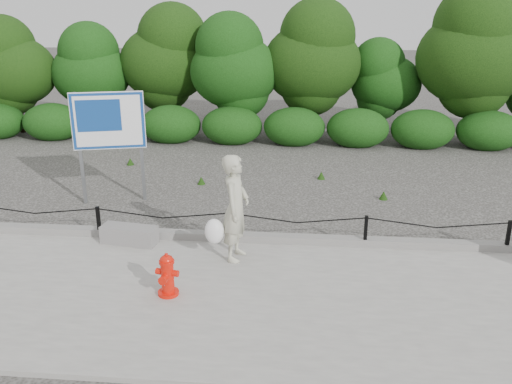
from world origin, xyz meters
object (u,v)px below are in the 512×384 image
object	(u,v)px
pedestrian	(234,209)
concrete_block	(129,235)
advertising_sign	(108,126)
fire_hydrant	(167,275)

from	to	relation	value
pedestrian	concrete_block	distance (m)	2.20
concrete_block	advertising_sign	xyz separation A→B (m)	(-1.09, 2.32, 1.52)
fire_hydrant	pedestrian	xyz separation A→B (m)	(0.85, 1.35, 0.58)
fire_hydrant	concrete_block	world-z (taller)	fire_hydrant
fire_hydrant	pedestrian	distance (m)	1.70
fire_hydrant	advertising_sign	size ratio (longest dim) A/B	0.27
pedestrian	advertising_sign	distance (m)	4.23
fire_hydrant	concrete_block	xyz separation A→B (m)	(-1.17, 1.78, -0.16)
concrete_block	advertising_sign	size ratio (longest dim) A/B	0.41
fire_hydrant	pedestrian	world-z (taller)	pedestrian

